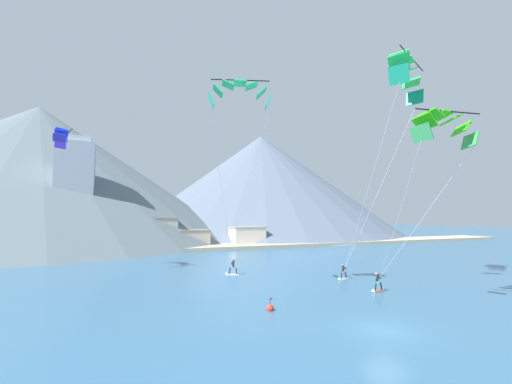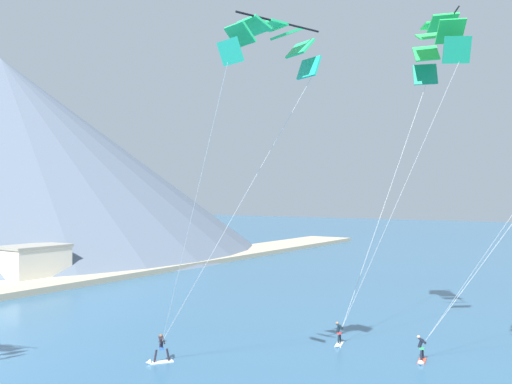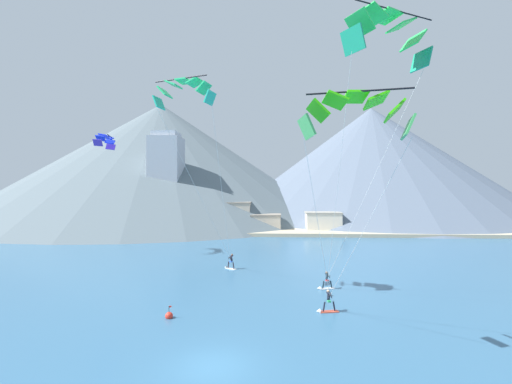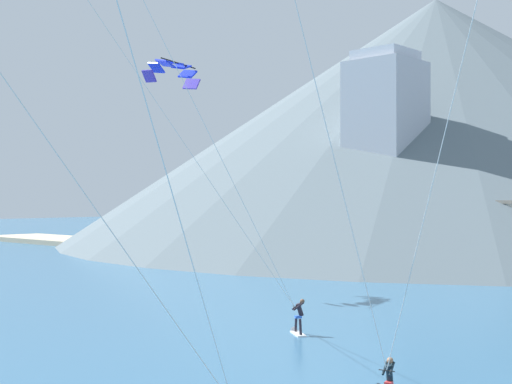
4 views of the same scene
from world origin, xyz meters
name	(u,v)px [view 3 (image 3 of 4)]	position (x,y,z in m)	size (l,w,h in m)	color
ground_plane	(213,367)	(0.00, 0.00, 0.00)	(400.00, 400.00, 0.00)	#336084
kitesurfer_near_lead	(326,305)	(7.18, 8.33, 0.50)	(1.78, 0.70, 1.72)	#E54C33
kitesurfer_near_trail	(325,284)	(8.01, 14.37, 0.46)	(1.78, 0.85, 1.68)	white
kitesurfer_mid_center	(230,264)	(-1.87, 22.13, 0.57)	(1.66, 1.31, 1.82)	white
parafoil_kite_near_lead	(356,111)	(7.73, 1.47, 13.63)	(6.44, 7.77, 13.40)	green
parafoil_kite_near_trail	(388,33)	(11.81, 8.58, 21.14)	(7.82, 8.61, 21.33)	#17936B
parafoil_kite_mid_center	(184,91)	(-4.67, 12.16, 17.97)	(5.86, 11.25, 17.59)	#1FBA95
parafoil_kite_distant_high_outer	(106,140)	(-20.69, 30.11, 16.42)	(2.38, 5.32, 1.98)	#3D29AE
race_marker_buoy	(169,316)	(-4.36, 6.58, 0.16)	(0.56, 0.56, 1.02)	red
shoreline_strip	(257,232)	(0.00, 54.15, 0.35)	(180.00, 10.00, 0.70)	#BCAD8E
shore_building_harbour_front	(323,222)	(14.19, 57.12, 2.23)	(7.67, 5.24, 4.43)	silver
shore_building_promenade_mid	(233,216)	(-5.77, 59.08, 3.28)	(8.34, 5.67, 6.53)	beige
shore_building_quay_east	(106,217)	(-33.67, 56.24, 3.30)	(6.84, 5.19, 6.57)	silver
shore_building_quay_west	(266,223)	(1.73, 57.44, 1.97)	(6.63, 4.97, 3.92)	beige
shore_building_old_town	(157,217)	(-22.23, 56.52, 3.20)	(10.10, 5.22, 6.39)	beige
highrise_tower	(167,182)	(-21.57, 61.13, 11.16)	(7.00, 7.00, 22.73)	#A8ADB7
mountain_peak_west_ridge	(161,161)	(-33.95, 95.00, 18.87)	(114.17, 114.17, 37.75)	slate
mountain_peak_central_summit	(371,163)	(36.02, 97.68, 18.23)	(98.26, 98.26, 36.46)	slate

